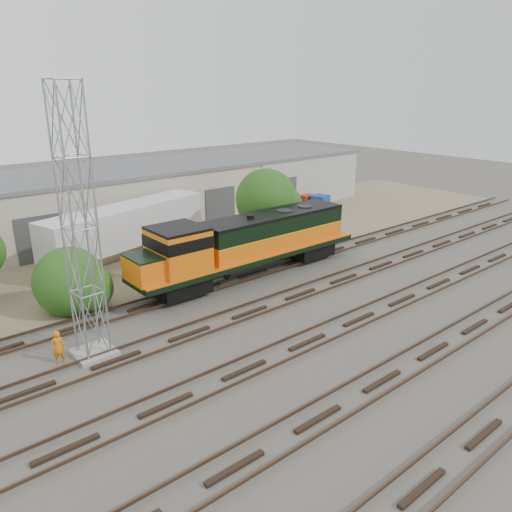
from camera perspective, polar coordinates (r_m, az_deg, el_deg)
ground at (r=27.16m, az=1.31°, el=-7.63°), size 140.00×140.00×0.00m
dirt_strip at (r=38.85m, az=-13.43°, el=0.18°), size 80.00×16.00×0.02m
tracks at (r=25.20m, az=5.88°, el=-9.76°), size 80.00×20.40×0.28m
warehouse at (r=45.24m, az=-18.27°, el=5.85°), size 58.40×10.40×5.30m
locomotive at (r=32.62m, az=-1.04°, el=1.46°), size 17.06×2.99×4.10m
signal_tower at (r=23.13m, az=-19.45°, el=2.55°), size 1.83×1.83×12.39m
worker at (r=24.86m, az=-21.68°, el=-9.63°), size 0.67×0.53×1.62m
semi_trailer at (r=37.25m, az=-14.20°, el=3.41°), size 13.41×6.01×4.06m
dumpster_blue at (r=51.94m, az=7.34°, el=6.08°), size 1.91×1.84×1.50m
dumpster_red at (r=52.55m, az=5.73°, el=6.24°), size 1.56×1.46×1.40m
tree_mid at (r=29.72m, az=-20.04°, el=-2.96°), size 4.16×3.96×3.96m
tree_east at (r=38.14m, az=1.59°, el=6.33°), size 4.88×4.65×6.28m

